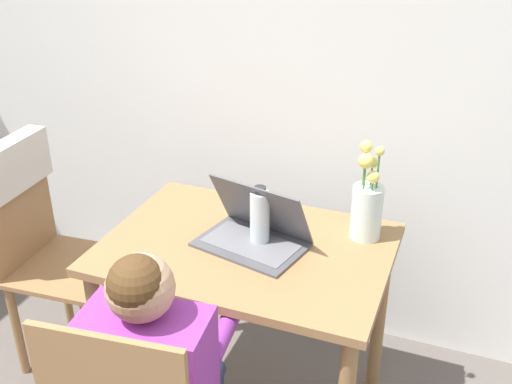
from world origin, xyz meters
The scene contains 7 objects.
wall_back centered at (0.00, 2.23, 1.25)m, with size 6.40×0.05×2.50m.
dining_table centered at (0.09, 1.57, 0.63)m, with size 0.96×0.68×0.75m.
chair_spare centered at (-0.82, 1.59, 0.65)m, with size 0.46×0.43×0.97m.
person_seated centered at (0.04, 1.03, 0.65)m, with size 0.38×0.45×1.05m.
laptop centered at (0.11, 1.59, 0.80)m, with size 0.39×0.31×0.22m.
flower_vase centered at (0.45, 1.76, 0.87)m, with size 0.11×0.11×0.35m.
water_bottle centered at (0.13, 1.59, 0.85)m, with size 0.07×0.07×0.21m.
Camera 1 is at (0.74, -0.03, 1.81)m, focal length 42.00 mm.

